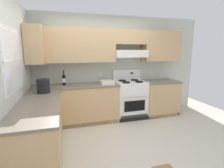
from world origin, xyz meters
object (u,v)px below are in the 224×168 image
object	(u,v)px
bowl	(107,83)
wine_bottle	(64,79)
bucket	(43,86)
stove	(130,99)

from	to	relation	value
bowl	wine_bottle	bearing A→B (deg)	169.31
wine_bottle	bowl	bearing A→B (deg)	-10.69
wine_bottle	bucket	world-z (taller)	wine_bottle
wine_bottle	bucket	bearing A→B (deg)	-118.59
stove	bowl	distance (m)	0.78
stove	wine_bottle	size ratio (longest dim) A/B	3.56
stove	wine_bottle	xyz separation A→B (m)	(-1.61, 0.11, 0.57)
bowl	stove	bearing A→B (deg)	7.12
stove	bowl	xyz separation A→B (m)	(-0.62, -0.08, 0.46)
stove	bowl	world-z (taller)	stove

